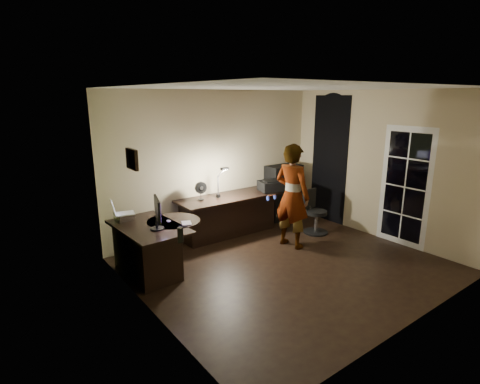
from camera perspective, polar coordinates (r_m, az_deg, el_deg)
floor at (r=6.05m, az=7.24°, el=-11.06°), size 4.50×4.00×0.01m
ceiling at (r=5.47m, az=8.16°, el=15.53°), size 4.50×4.00×0.01m
wall_back at (r=7.14m, az=-3.63°, el=4.43°), size 4.50×0.01×2.70m
wall_front at (r=4.45m, az=25.97°, el=-3.21°), size 4.50×0.01×2.70m
wall_left at (r=4.38m, az=-14.00°, el=-2.42°), size 0.01×4.00×2.70m
wall_right at (r=7.34m, az=20.43°, el=3.81°), size 0.01×4.00×2.70m
green_wall_overlay at (r=4.39m, az=-13.82°, el=-2.39°), size 0.00×4.00×2.70m
arched_doorway at (r=8.00m, az=13.46°, el=4.78°), size 0.01×0.90×2.60m
french_door at (r=7.10m, az=23.83°, el=0.68°), size 0.02×0.92×2.10m
framed_picture at (r=4.69m, az=-16.14°, el=4.82°), size 0.04×0.30×0.25m
desk_left at (r=5.75m, az=-13.54°, el=-8.58°), size 0.87×1.35×0.75m
desk_right at (r=7.11m, az=-1.46°, el=-3.62°), size 2.07×0.76×0.77m
cabinet at (r=8.08m, az=6.62°, el=-0.01°), size 0.79×0.41×1.17m
laptop_stand at (r=5.93m, az=-17.22°, el=-3.71°), size 0.27×0.23×0.10m
laptop at (r=5.88m, az=-17.34°, el=-2.19°), size 0.39×0.37×0.22m
monitor at (r=5.41m, az=-12.60°, el=-3.89°), size 0.25×0.50×0.32m
mouse at (r=5.71m, az=-10.82°, el=-4.37°), size 0.09×0.10×0.03m
phone at (r=5.50m, az=-12.38°, el=-5.32°), size 0.08×0.13×0.01m
pen at (r=5.47m, az=-8.64°, el=-5.24°), size 0.11×0.12×0.01m
speaker at (r=4.89m, az=-9.07°, el=-6.46°), size 0.10×0.10×0.20m
notepad at (r=5.61m, az=-8.16°, el=-4.69°), size 0.20×0.23×0.01m
desk_fan at (r=6.69m, az=-6.02°, el=0.18°), size 0.22×0.13×0.33m
headphones at (r=6.70m, az=4.83°, el=-0.79°), size 0.22×0.13×0.10m
printer at (r=7.35m, az=4.83°, el=1.02°), size 0.55×0.48×0.21m
desk_lamp at (r=6.80m, az=-3.37°, el=1.70°), size 0.15×0.28×0.62m
office_chair at (r=7.35m, az=11.60°, el=-3.03°), size 0.51×0.51×0.84m
person at (r=6.51m, az=7.95°, el=-0.62°), size 0.55×0.72×1.82m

